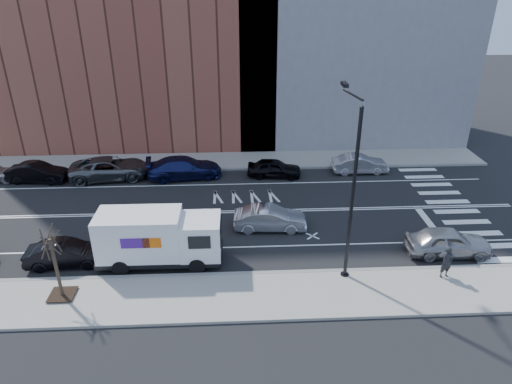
{
  "coord_description": "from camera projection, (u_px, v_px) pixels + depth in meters",
  "views": [
    {
      "loc": [
        1.46,
        -26.46,
        14.27
      ],
      "look_at": [
        2.78,
        0.02,
        1.4
      ],
      "focal_mm": 32.0,
      "sensor_mm": 36.0,
      "label": 1
    }
  ],
  "objects": [
    {
      "name": "far_parked_e",
      "position": [
        274.0,
        168.0,
        34.84
      ],
      "size": [
        4.25,
        2.06,
        1.4
      ],
      "primitive_type": "imported",
      "rotation": [
        0.0,
        0.0,
        1.47
      ],
      "color": "black",
      "rests_on": "ground"
    },
    {
      "name": "sidewalk_far",
      "position": [
        217.0,
        161.0,
        37.81
      ],
      "size": [
        44.0,
        3.6,
        0.15
      ],
      "primitive_type": "cube",
      "color": "gray",
      "rests_on": "ground"
    },
    {
      "name": "curb_far",
      "position": [
        217.0,
        169.0,
        36.19
      ],
      "size": [
        44.0,
        0.25,
        0.17
      ],
      "primitive_type": "cube",
      "color": "gray",
      "rests_on": "ground"
    },
    {
      "name": "pedestrian",
      "position": [
        447.0,
        262.0,
        23.0
      ],
      "size": [
        0.73,
        0.58,
        1.77
      ],
      "primitive_type": "imported",
      "rotation": [
        0.0,
        0.0,
        0.27
      ],
      "color": "black",
      "rests_on": "sidewalk_near"
    },
    {
      "name": "ground",
      "position": [
        214.0,
        212.0,
        29.94
      ],
      "size": [
        120.0,
        120.0,
        0.0
      ],
      "primitive_type": "plane",
      "color": "black",
      "rests_on": "ground"
    },
    {
      "name": "streetlight",
      "position": [
        351.0,
        184.0,
        21.83
      ],
      "size": [
        0.44,
        4.02,
        9.34
      ],
      "color": "black",
      "rests_on": "ground"
    },
    {
      "name": "sidewalk_near",
      "position": [
        208.0,
        297.0,
        22.0
      ],
      "size": [
        44.0,
        3.6,
        0.15
      ],
      "primitive_type": "cube",
      "color": "gray",
      "rests_on": "ground"
    },
    {
      "name": "far_parked_c",
      "position": [
        110.0,
        168.0,
        34.5
      ],
      "size": [
        6.17,
        3.43,
        1.63
      ],
      "primitive_type": "imported",
      "rotation": [
        0.0,
        0.0,
        1.7
      ],
      "color": "#54595D",
      "rests_on": "ground"
    },
    {
      "name": "far_parked_d",
      "position": [
        184.0,
        168.0,
        34.63
      ],
      "size": [
        5.85,
        2.97,
        1.63
      ],
      "primitive_type": "imported",
      "rotation": [
        0.0,
        0.0,
        1.7
      ],
      "color": "#161B4D",
      "rests_on": "ground"
    },
    {
      "name": "far_parked_f",
      "position": [
        360.0,
        164.0,
        35.56
      ],
      "size": [
        4.33,
        1.54,
        1.42
      ],
      "primitive_type": "imported",
      "rotation": [
        0.0,
        0.0,
        1.58
      ],
      "color": "#BBBBC0",
      "rests_on": "ground"
    },
    {
      "name": "near_parked_rear_a",
      "position": [
        66.0,
        254.0,
        24.32
      ],
      "size": [
        4.26,
        1.71,
        1.38
      ],
      "primitive_type": "imported",
      "rotation": [
        0.0,
        0.0,
        1.63
      ],
      "color": "black",
      "rests_on": "ground"
    },
    {
      "name": "driving_sedan",
      "position": [
        270.0,
        218.0,
        27.71
      ],
      "size": [
        4.45,
        1.74,
        1.45
      ],
      "primitive_type": "imported",
      "rotation": [
        0.0,
        0.0,
        1.52
      ],
      "color": "#BCBDC2",
      "rests_on": "ground"
    },
    {
      "name": "curb_near",
      "position": [
        209.0,
        275.0,
        23.61
      ],
      "size": [
        44.0,
        0.25,
        0.17
      ],
      "primitive_type": "cube",
      "color": "gray",
      "rests_on": "ground"
    },
    {
      "name": "fedex_van",
      "position": [
        158.0,
        238.0,
        24.1
      ],
      "size": [
        6.61,
        2.4,
        3.01
      ],
      "rotation": [
        0.0,
        0.0,
        -0.01
      ],
      "color": "black",
      "rests_on": "ground"
    },
    {
      "name": "bldg_brick",
      "position": [
        120.0,
        14.0,
        38.79
      ],
      "size": [
        26.0,
        10.0,
        22.0
      ],
      "primitive_type": "cube",
      "color": "brown",
      "rests_on": "ground"
    },
    {
      "name": "far_parked_b",
      "position": [
        37.0,
        173.0,
        34.01
      ],
      "size": [
        4.52,
        1.96,
        1.45
      ],
      "primitive_type": "imported",
      "rotation": [
        0.0,
        0.0,
        1.47
      ],
      "color": "black",
      "rests_on": "ground"
    },
    {
      "name": "crosswalk",
      "position": [
        452.0,
        206.0,
        30.66
      ],
      "size": [
        3.0,
        14.0,
        0.01
      ],
      "primitive_type": null,
      "color": "white",
      "rests_on": "ground"
    },
    {
      "name": "road_markings",
      "position": [
        214.0,
        212.0,
        29.94
      ],
      "size": [
        40.0,
        8.6,
        0.01
      ],
      "primitive_type": null,
      "color": "white",
      "rests_on": "ground"
    },
    {
      "name": "street_tree",
      "position": [
        58.0,
        273.0,
        21.44
      ],
      "size": [
        1.2,
        1.2,
        3.75
      ],
      "color": "black",
      "rests_on": "ground"
    },
    {
      "name": "near_parked_front",
      "position": [
        448.0,
        242.0,
        25.19
      ],
      "size": [
        4.69,
        2.02,
        1.57
      ],
      "primitive_type": "imported",
      "rotation": [
        0.0,
        0.0,
        1.53
      ],
      "color": "#9FA0A4",
      "rests_on": "ground"
    }
  ]
}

